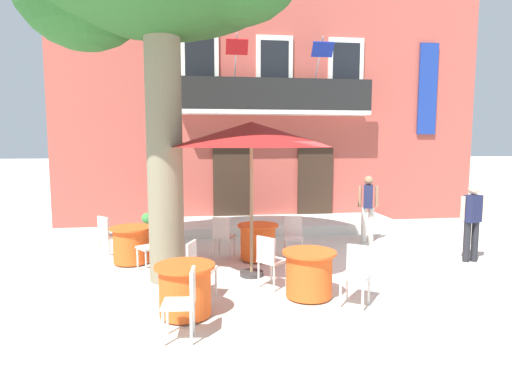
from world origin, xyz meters
TOP-DOWN VIEW (x-y plane):
  - ground_plane at (0.00, 0.00)m, footprint 120.00×120.00m
  - building_facade at (-0.11, 6.99)m, footprint 13.00×5.09m
  - entrance_step_platform at (-0.11, 4.02)m, footprint 6.59×1.96m
  - cafe_table_near_tree at (-1.20, 0.83)m, footprint 0.86×0.86m
  - cafe_chair_near_tree_0 at (-0.44, 0.80)m, footprint 0.45×0.45m
  - cafe_chair_near_tree_1 at (-1.92, 1.04)m, footprint 0.52×0.52m
  - cafe_table_middle at (-3.80, 0.94)m, footprint 0.86×0.86m
  - cafe_chair_middle_0 at (-4.36, 1.44)m, footprint 0.57×0.57m
  - cafe_chair_middle_1 at (-3.32, 0.36)m, footprint 0.56×0.56m
  - cafe_table_front at (-2.65, -2.00)m, footprint 0.86×0.86m
  - cafe_chair_front_0 at (-2.64, -2.75)m, footprint 0.43×0.43m
  - cafe_chair_front_1 at (-2.47, -1.27)m, footprint 0.51×0.51m
  - cafe_table_far_side at (-0.71, -1.50)m, footprint 0.86×0.86m
  - cafe_chair_far_side_0 at (-1.25, -0.99)m, footprint 0.56×0.56m
  - cafe_chair_far_side_1 at (-0.06, -1.90)m, footprint 0.56×0.56m
  - cafe_umbrella at (-1.47, -0.25)m, footprint 2.90×2.90m
  - ground_planter_left at (-3.76, 3.78)m, footprint 0.37×0.37m
  - pedestrian_near_entrance at (3.18, 0.10)m, footprint 0.53×0.33m
  - pedestrian_mid_plaza at (1.75, 2.11)m, footprint 0.53×0.40m

SIDE VIEW (x-z plane):
  - ground_plane at x=0.00m, z-range 0.00..0.00m
  - entrance_step_platform at x=-0.11m, z-range 0.00..0.25m
  - ground_planter_left at x=-3.76m, z-range 0.04..0.63m
  - cafe_table_near_tree at x=-1.20m, z-range 0.01..0.77m
  - cafe_table_middle at x=-3.80m, z-range 0.01..0.77m
  - cafe_table_front at x=-2.65m, z-range 0.01..0.77m
  - cafe_table_far_side at x=-0.71m, z-range 0.01..0.77m
  - cafe_chair_near_tree_0 at x=-0.44m, z-range 0.07..0.98m
  - cafe_chair_near_tree_1 at x=-1.92m, z-range 0.07..0.98m
  - cafe_chair_middle_0 at x=-4.36m, z-range 0.07..0.98m
  - cafe_chair_middle_1 at x=-3.32m, z-range 0.07..0.98m
  - cafe_chair_front_0 at x=-2.64m, z-range 0.07..0.98m
  - cafe_chair_front_1 at x=-2.47m, z-range 0.07..0.98m
  - cafe_chair_far_side_0 at x=-1.25m, z-range 0.07..0.98m
  - cafe_chair_far_side_1 at x=-0.06m, z-range 0.07..0.98m
  - pedestrian_near_entrance at x=3.18m, z-range 0.10..1.73m
  - pedestrian_mid_plaza at x=1.75m, z-range 0.11..1.76m
  - cafe_umbrella at x=-1.47m, z-range 1.19..4.04m
  - building_facade at x=-0.11m, z-range 0.00..7.50m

